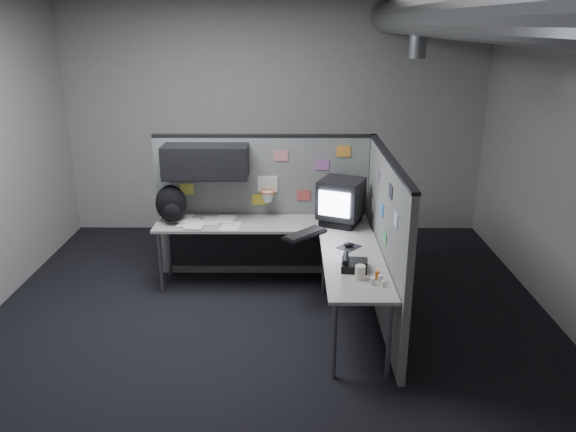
{
  "coord_description": "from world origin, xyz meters",
  "views": [
    {
      "loc": [
        0.21,
        -4.72,
        2.77
      ],
      "look_at": [
        0.18,
        0.35,
        1.02
      ],
      "focal_mm": 35.0,
      "sensor_mm": 36.0,
      "label": 1
    }
  ],
  "objects_px": {
    "monitor": "(341,201)",
    "phone": "(354,264)",
    "desk": "(285,242)",
    "backpack": "(171,204)",
    "keyboard": "(305,234)"
  },
  "relations": [
    {
      "from": "keyboard",
      "to": "phone",
      "type": "height_order",
      "value": "phone"
    },
    {
      "from": "desk",
      "to": "keyboard",
      "type": "distance_m",
      "value": 0.28
    },
    {
      "from": "keyboard",
      "to": "backpack",
      "type": "xyz_separation_m",
      "value": [
        -1.43,
        0.43,
        0.18
      ]
    },
    {
      "from": "desk",
      "to": "keyboard",
      "type": "height_order",
      "value": "keyboard"
    },
    {
      "from": "backpack",
      "to": "monitor",
      "type": "bearing_deg",
      "value": 5.0
    },
    {
      "from": "monitor",
      "to": "keyboard",
      "type": "height_order",
      "value": "monitor"
    },
    {
      "from": "monitor",
      "to": "backpack",
      "type": "relative_size",
      "value": 1.37
    },
    {
      "from": "desk",
      "to": "monitor",
      "type": "height_order",
      "value": "monitor"
    },
    {
      "from": "keyboard",
      "to": "backpack",
      "type": "relative_size",
      "value": 1.18
    },
    {
      "from": "keyboard",
      "to": "backpack",
      "type": "bearing_deg",
      "value": 161.95
    },
    {
      "from": "backpack",
      "to": "desk",
      "type": "bearing_deg",
      "value": -7.33
    },
    {
      "from": "phone",
      "to": "desk",
      "type": "bearing_deg",
      "value": 140.81
    },
    {
      "from": "monitor",
      "to": "keyboard",
      "type": "bearing_deg",
      "value": -156.91
    },
    {
      "from": "desk",
      "to": "monitor",
      "type": "xyz_separation_m",
      "value": [
        0.59,
        0.26,
        0.37
      ]
    },
    {
      "from": "monitor",
      "to": "phone",
      "type": "bearing_deg",
      "value": -110.66
    }
  ]
}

